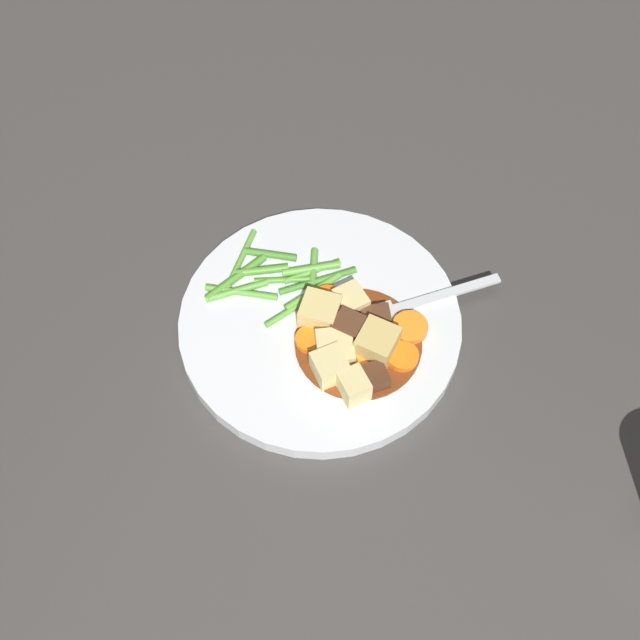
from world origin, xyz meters
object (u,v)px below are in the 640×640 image
at_px(carrot_slice_0, 369,363).
at_px(potato_chunk_1, 335,350).
at_px(carrot_slice_2, 329,300).
at_px(potato_chunk_2, 330,367).
at_px(meat_chunk_0, 350,329).
at_px(dinner_plate, 320,324).
at_px(potato_chunk_3, 354,386).
at_px(carrot_slice_4, 410,328).
at_px(potato_chunk_4, 318,314).
at_px(carrot_slice_1, 402,357).
at_px(carrot_slice_5, 374,334).
at_px(potato_chunk_0, 351,302).
at_px(potato_chunk_5, 377,343).
at_px(carrot_slice_3, 310,340).
at_px(meat_chunk_2, 375,318).
at_px(meat_chunk_1, 374,377).
at_px(fork, 414,304).

bearing_deg(carrot_slice_0, potato_chunk_1, -174.73).
distance_m(carrot_slice_0, carrot_slice_2, 0.08).
xyz_separation_m(potato_chunk_2, meat_chunk_0, (0.00, 0.05, 0.00)).
bearing_deg(dinner_plate, potato_chunk_3, -47.59).
height_order(potato_chunk_2, meat_chunk_0, same).
relative_size(carrot_slice_4, potato_chunk_4, 0.97).
distance_m(potato_chunk_1, potato_chunk_4, 0.04).
height_order(carrot_slice_1, carrot_slice_2, carrot_slice_2).
relative_size(carrot_slice_5, potato_chunk_2, 0.79).
xyz_separation_m(potato_chunk_0, potato_chunk_2, (0.01, -0.08, 0.00)).
height_order(carrot_slice_2, potato_chunk_2, potato_chunk_2).
bearing_deg(potato_chunk_0, potato_chunk_5, -42.64).
height_order(potato_chunk_0, potato_chunk_4, potato_chunk_4).
relative_size(carrot_slice_1, carrot_slice_3, 1.11).
height_order(carrot_slice_4, carrot_slice_5, carrot_slice_4).
bearing_deg(meat_chunk_2, potato_chunk_4, -159.95).
bearing_deg(carrot_slice_5, meat_chunk_2, 105.40).
bearing_deg(potato_chunk_4, carrot_slice_0, -24.20).
bearing_deg(dinner_plate, meat_chunk_0, -11.20).
height_order(meat_chunk_0, meat_chunk_2, meat_chunk_0).
bearing_deg(potato_chunk_3, dinner_plate, 132.41).
xyz_separation_m(potato_chunk_5, meat_chunk_0, (-0.03, 0.01, -0.00)).
height_order(carrot_slice_0, potato_chunk_1, potato_chunk_1).
bearing_deg(meat_chunk_0, potato_chunk_0, 108.51).
bearing_deg(carrot_slice_0, meat_chunk_2, 101.56).
bearing_deg(meat_chunk_2, carrot_slice_2, 174.95).
relative_size(carrot_slice_3, potato_chunk_3, 0.99).
height_order(potato_chunk_2, meat_chunk_1, potato_chunk_2).
xyz_separation_m(carrot_slice_3, potato_chunk_3, (0.06, -0.04, 0.01)).
xyz_separation_m(carrot_slice_3, fork, (0.08, 0.08, -0.00)).
distance_m(potato_chunk_1, meat_chunk_2, 0.06).
relative_size(carrot_slice_2, carrot_slice_4, 0.80).
bearing_deg(potato_chunk_2, carrot_slice_3, 140.83).
height_order(potato_chunk_2, potato_chunk_3, same).
relative_size(meat_chunk_0, fork, 0.21).
bearing_deg(dinner_plate, potato_chunk_1, -49.78).
xyz_separation_m(carrot_slice_4, carrot_slice_5, (-0.03, -0.02, -0.00)).
bearing_deg(potato_chunk_4, potato_chunk_0, 46.91).
bearing_deg(potato_chunk_0, potato_chunk_4, -133.09).
height_order(carrot_slice_4, potato_chunk_0, potato_chunk_0).
relative_size(carrot_slice_3, fork, 0.20).
relative_size(potato_chunk_3, fork, 0.20).
bearing_deg(fork, carrot_slice_5, -117.21).
relative_size(carrot_slice_1, fork, 0.22).
relative_size(potato_chunk_0, meat_chunk_0, 1.01).
xyz_separation_m(carrot_slice_1, meat_chunk_0, (-0.06, 0.01, 0.01)).
xyz_separation_m(dinner_plate, carrot_slice_4, (0.09, 0.02, 0.01)).
xyz_separation_m(potato_chunk_2, potato_chunk_4, (-0.03, 0.05, 0.00)).
bearing_deg(potato_chunk_4, meat_chunk_1, -30.63).
height_order(carrot_slice_4, fork, carrot_slice_4).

